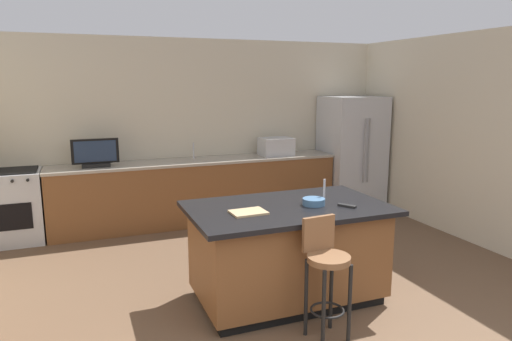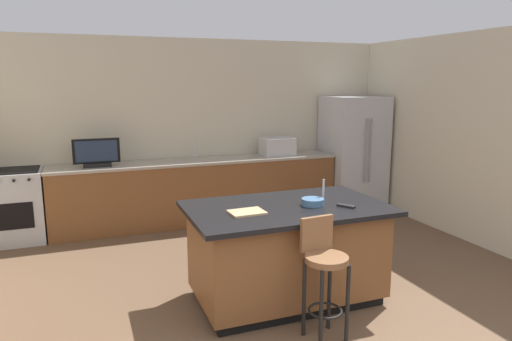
% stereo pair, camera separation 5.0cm
% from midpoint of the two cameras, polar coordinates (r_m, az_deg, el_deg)
% --- Properties ---
extents(wall_back, '(6.40, 0.12, 2.64)m').
position_cam_midpoint_polar(wall_back, '(7.04, -7.06, 5.04)').
color(wall_back, beige).
rests_on(wall_back, ground_plane).
extents(wall_right, '(0.12, 5.55, 2.64)m').
position_cam_midpoint_polar(wall_right, '(6.34, 26.82, 3.29)').
color(wall_right, beige).
rests_on(wall_right, ground_plane).
extents(counter_back, '(4.11, 0.62, 0.92)m').
position_cam_midpoint_polar(counter_back, '(6.80, -6.68, -2.51)').
color(counter_back, brown).
rests_on(counter_back, ground_plane).
extents(kitchen_island, '(1.82, 1.11, 0.91)m').
position_cam_midpoint_polar(kitchen_island, '(4.40, 4.08, -9.95)').
color(kitchen_island, black).
rests_on(kitchen_island, ground_plane).
extents(refrigerator, '(0.89, 0.82, 1.79)m').
position_cam_midpoint_polar(refrigerator, '(7.64, 12.01, 2.14)').
color(refrigerator, '#B7BABF').
rests_on(refrigerator, ground_plane).
extents(range_oven, '(0.76, 0.63, 0.94)m').
position_cam_midpoint_polar(range_oven, '(6.66, -27.53, -3.93)').
color(range_oven, '#B7BABF').
rests_on(range_oven, ground_plane).
extents(microwave, '(0.48, 0.36, 0.27)m').
position_cam_midpoint_polar(microwave, '(7.08, 2.84, 2.96)').
color(microwave, '#B7BABF').
rests_on(microwave, counter_back).
extents(tv_monitor, '(0.60, 0.16, 0.37)m').
position_cam_midpoint_polar(tv_monitor, '(6.44, -18.78, 1.95)').
color(tv_monitor, black).
rests_on(tv_monitor, counter_back).
extents(sink_faucet_back, '(0.02, 0.02, 0.24)m').
position_cam_midpoint_polar(sink_faucet_back, '(6.78, -7.33, 2.42)').
color(sink_faucet_back, '#B2B2B7').
rests_on(sink_faucet_back, counter_back).
extents(sink_faucet_island, '(0.02, 0.02, 0.22)m').
position_cam_midpoint_polar(sink_faucet_island, '(4.41, 8.60, -2.48)').
color(sink_faucet_island, '#B2B2B7').
rests_on(sink_faucet_island, kitchen_island).
extents(bar_stool_center, '(0.34, 0.35, 0.98)m').
position_cam_midpoint_polar(bar_stool_center, '(3.77, 8.73, -11.77)').
color(bar_stool_center, brown).
rests_on(bar_stool_center, ground_plane).
extents(fruit_bowl, '(0.21, 0.21, 0.06)m').
position_cam_midpoint_polar(fruit_bowl, '(4.30, 7.31, -3.84)').
color(fruit_bowl, '#3F668C').
rests_on(fruit_bowl, kitchen_island).
extents(tv_remote, '(0.13, 0.17, 0.02)m').
position_cam_midpoint_polar(tv_remote, '(4.30, 11.33, -4.30)').
color(tv_remote, black).
rests_on(tv_remote, kitchen_island).
extents(cutting_board, '(0.31, 0.24, 0.02)m').
position_cam_midpoint_polar(cutting_board, '(4.02, -0.77, -5.14)').
color(cutting_board, tan).
rests_on(cutting_board, kitchen_island).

